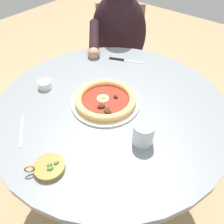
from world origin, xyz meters
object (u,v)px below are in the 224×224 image
(water_glass, at_px, (143,134))
(ramekin_capers, at_px, (45,84))
(dining_table, at_px, (111,128))
(steak_knife, at_px, (121,60))
(diner_person, at_px, (118,62))
(cafe_chair_diner, at_px, (119,52))
(pizza_on_plate, at_px, (105,100))
(olive_pan, at_px, (49,167))
(fork_utensil, at_px, (22,131))

(water_glass, xyz_separation_m, ramekin_capers, (0.02, -0.54, -0.02))
(dining_table, height_order, steak_knife, steak_knife)
(dining_table, xyz_separation_m, steak_knife, (-0.32, -0.19, 0.16))
(diner_person, bearing_deg, cafe_chair_diner, -145.68)
(cafe_chair_diner, bearing_deg, pizza_on_plate, 33.24)
(olive_pan, relative_size, fork_utensil, 0.86)
(pizza_on_plate, xyz_separation_m, diner_person, (-0.59, -0.38, -0.24))
(cafe_chair_diner, bearing_deg, dining_table, 35.03)
(ramekin_capers, distance_m, fork_utensil, 0.28)
(olive_pan, height_order, fork_utensil, olive_pan)
(dining_table, height_order, diner_person, diner_person)
(steak_knife, distance_m, fork_utensil, 0.66)
(fork_utensil, distance_m, diner_person, 0.97)
(fork_utensil, bearing_deg, steak_knife, -178.97)
(steak_knife, distance_m, ramekin_capers, 0.45)
(diner_person, height_order, cafe_chair_diner, diner_person)
(steak_knife, height_order, fork_utensil, steak_knife)
(olive_pan, relative_size, cafe_chair_diner, 0.14)
(dining_table, relative_size, cafe_chair_diner, 1.24)
(pizza_on_plate, xyz_separation_m, steak_knife, (-0.33, -0.16, -0.02))
(water_glass, height_order, olive_pan, water_glass)
(water_glass, relative_size, ramekin_capers, 1.43)
(dining_table, bearing_deg, fork_utensil, -27.19)
(pizza_on_plate, xyz_separation_m, ramekin_capers, (0.09, -0.30, -0.00))
(steak_knife, bearing_deg, olive_pan, 18.07)
(steak_knife, xyz_separation_m, olive_pan, (0.71, 0.23, 0.01))
(olive_pan, distance_m, fork_utensil, 0.22)
(water_glass, height_order, cafe_chair_diner, cafe_chair_diner)
(diner_person, bearing_deg, fork_utensil, 14.02)
(ramekin_capers, height_order, olive_pan, olive_pan)
(fork_utensil, height_order, diner_person, diner_person)
(pizza_on_plate, bearing_deg, olive_pan, 10.08)
(water_glass, height_order, ramekin_capers, water_glass)
(pizza_on_plate, height_order, olive_pan, same)
(water_glass, distance_m, ramekin_capers, 0.54)
(pizza_on_plate, bearing_deg, ramekin_capers, -72.87)
(water_glass, xyz_separation_m, cafe_chair_diner, (-0.78, -0.70, -0.25))
(steak_knife, distance_m, diner_person, 0.40)
(dining_table, relative_size, steak_knife, 5.64)
(cafe_chair_diner, bearing_deg, diner_person, 34.32)
(pizza_on_plate, xyz_separation_m, fork_utensil, (0.33, -0.15, -0.02))
(ramekin_capers, bearing_deg, water_glass, 91.59)
(diner_person, bearing_deg, water_glass, 43.34)
(dining_table, distance_m, fork_utensil, 0.41)
(olive_pan, height_order, cafe_chair_diner, cafe_chair_diner)
(dining_table, xyz_separation_m, fork_utensil, (0.34, -0.18, 0.15))
(water_glass, distance_m, olive_pan, 0.35)
(steak_knife, xyz_separation_m, fork_utensil, (0.66, 0.01, -0.00))
(steak_knife, relative_size, cafe_chair_diner, 0.22)
(dining_table, xyz_separation_m, cafe_chair_diner, (-0.69, -0.48, -0.06))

